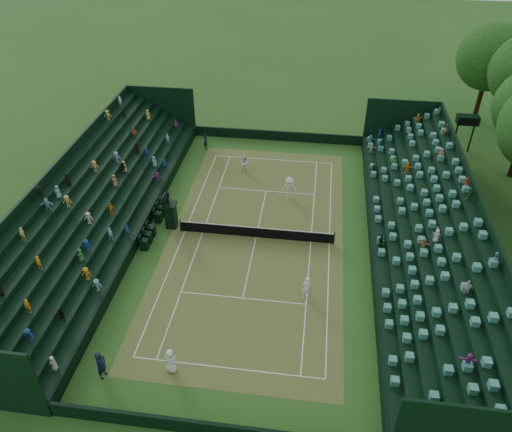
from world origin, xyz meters
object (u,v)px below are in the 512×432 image
(umpire_chair, at_px, (170,212))
(player_near_east, at_px, (307,287))
(tennis_net, at_px, (256,232))
(player_near_west, at_px, (171,361))
(player_far_west, at_px, (245,164))
(player_far_east, at_px, (289,188))

(umpire_chair, bearing_deg, player_near_east, -30.15)
(tennis_net, height_order, player_near_west, player_near_west)
(player_far_west, bearing_deg, umpire_chair, -111.34)
(player_far_west, xyz_separation_m, player_far_east, (4.30, -3.60, 0.13))
(player_near_west, bearing_deg, player_far_east, -98.43)
(tennis_net, distance_m, player_near_east, 7.04)
(player_far_west, bearing_deg, player_near_west, -87.19)
(player_near_west, bearing_deg, player_near_east, -129.56)
(player_near_west, bearing_deg, tennis_net, -96.66)
(player_far_west, height_order, player_far_east, player_far_east)
(tennis_net, height_order, umpire_chair, umpire_chair)
(player_far_west, relative_size, player_far_east, 0.87)
(player_near_east, relative_size, player_far_west, 1.06)
(player_near_east, distance_m, player_far_west, 16.38)
(player_far_east, bearing_deg, umpire_chair, -151.54)
(tennis_net, xyz_separation_m, player_near_east, (4.06, -5.74, 0.35))
(player_far_west, bearing_deg, player_far_east, -35.20)
(player_near_west, xyz_separation_m, player_far_east, (5.03, 18.20, 0.12))
(player_near_east, bearing_deg, umpire_chair, -50.63)
(tennis_net, relative_size, player_near_east, 6.63)
(tennis_net, relative_size, player_far_east, 6.12)
(tennis_net, bearing_deg, player_near_west, -103.68)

